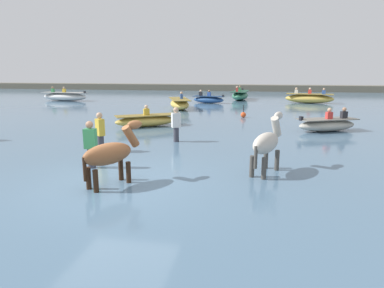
{
  "coord_description": "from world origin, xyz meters",
  "views": [
    {
      "loc": [
        3.08,
        -7.03,
        2.95
      ],
      "look_at": [
        1.36,
        2.34,
        0.84
      ],
      "focal_mm": 31.25,
      "sensor_mm": 36.0,
      "label": 1
    }
  ],
  "objects": [
    {
      "name": "boat_near_port",
      "position": [
        6.28,
        8.2,
        0.63
      ],
      "size": [
        2.83,
        1.96,
        1.03
      ],
      "color": "#B2AD9E",
      "rests_on": "water_surface"
    },
    {
      "name": "person_wading_close",
      "position": [
        0.29,
        4.87,
        0.87
      ],
      "size": [
        0.38,
        0.34,
        1.63
      ],
      "color": "#383842",
      "rests_on": "ground"
    },
    {
      "name": "water_surface",
      "position": [
        0.0,
        10.0,
        0.17
      ],
      "size": [
        90.0,
        90.0,
        0.34
      ],
      "primitive_type": "cube",
      "color": "slate",
      "rests_on": "ground"
    },
    {
      "name": "person_wading_mid",
      "position": [
        -1.21,
        1.12,
        0.87
      ],
      "size": [
        0.34,
        0.23,
        1.63
      ],
      "color": "#383842",
      "rests_on": "ground"
    },
    {
      "name": "boat_mid_channel",
      "position": [
        7.52,
        21.38,
        0.72
      ],
      "size": [
        3.91,
        1.89,
        1.23
      ],
      "color": "gold",
      "rests_on": "water_surface"
    },
    {
      "name": "channel_buoy",
      "position": [
        2.55,
        11.88,
        0.5
      ],
      "size": [
        0.31,
        0.31,
        0.71
      ],
      "color": "#E54C1E",
      "rests_on": "water_surface"
    },
    {
      "name": "boat_far_inshore",
      "position": [
        -1.91,
        15.39,
        0.69
      ],
      "size": [
        2.31,
        3.7,
        1.18
      ],
      "color": "gold",
      "rests_on": "water_surface"
    },
    {
      "name": "boat_near_starboard",
      "position": [
        1.88,
        23.48,
        0.74
      ],
      "size": [
        1.65,
        4.02,
        1.27
      ],
      "color": "#337556",
      "rests_on": "water_surface"
    },
    {
      "name": "far_shoreline",
      "position": [
        0.0,
        37.13,
        0.56
      ],
      "size": [
        80.0,
        2.4,
        1.11
      ],
      "primitive_type": "cube",
      "color": "#605B4C",
      "rests_on": "ground"
    },
    {
      "name": "boat_mid_outer",
      "position": [
        -1.87,
        8.0,
        0.62
      ],
      "size": [
        3.01,
        2.35,
        1.02
      ],
      "color": "gold",
      "rests_on": "water_surface"
    },
    {
      "name": "horse_lead_pinto",
      "position": [
        3.46,
        1.51,
        1.1
      ],
      "size": [
        0.96,
        1.68,
        1.86
      ],
      "color": "beige",
      "rests_on": "ground"
    },
    {
      "name": "horse_trailing_chestnut",
      "position": [
        -0.09,
        -0.11,
        1.05
      ],
      "size": [
        1.12,
        1.53,
        1.78
      ],
      "color": "brown",
      "rests_on": "ground"
    },
    {
      "name": "boat_distant_east",
      "position": [
        -13.1,
        19.72,
        0.71
      ],
      "size": [
        4.25,
        1.61,
        1.21
      ],
      "color": "silver",
      "rests_on": "water_surface"
    },
    {
      "name": "ground_plane",
      "position": [
        0.0,
        0.0,
        0.0
      ],
      "size": [
        120.0,
        120.0,
        0.0
      ],
      "primitive_type": "plane",
      "color": "#84755B"
    },
    {
      "name": "person_onlooker_left",
      "position": [
        -1.77,
        2.9,
        0.87
      ],
      "size": [
        0.37,
        0.36,
        1.63
      ],
      "color": "#383842",
      "rests_on": "ground"
    },
    {
      "name": "boat_far_offshore",
      "position": [
        -0.52,
        19.94,
        0.64
      ],
      "size": [
        2.67,
        1.43,
        1.05
      ],
      "color": "#28518E",
      "rests_on": "water_surface"
    }
  ]
}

